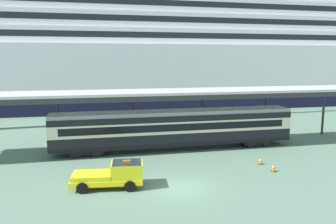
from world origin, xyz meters
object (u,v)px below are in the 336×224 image
(service_truck, at_px, (114,174))
(traffic_cone_near, at_px, (260,160))
(train_carriage, at_px, (175,128))
(cruise_ship, at_px, (151,47))
(traffic_cone_mid, at_px, (274,167))

(service_truck, height_order, traffic_cone_near, service_truck)
(train_carriage, relative_size, service_truck, 4.63)
(traffic_cone_near, bearing_deg, cruise_ship, 92.71)
(train_carriage, distance_m, traffic_cone_mid, 10.98)
(traffic_cone_near, relative_size, traffic_cone_mid, 0.93)
(traffic_cone_near, height_order, traffic_cone_mid, traffic_cone_mid)
(cruise_ship, xyz_separation_m, service_truck, (-11.03, -48.07, -10.94))
(service_truck, bearing_deg, cruise_ship, 77.08)
(cruise_ship, relative_size, train_carriage, 4.86)
(traffic_cone_mid, bearing_deg, cruise_ship, 92.72)
(train_carriage, height_order, service_truck, train_carriage)
(train_carriage, relative_size, traffic_cone_mid, 32.49)
(cruise_ship, height_order, traffic_cone_near, cruise_ship)
(train_carriage, height_order, traffic_cone_near, train_carriage)
(traffic_cone_near, bearing_deg, traffic_cone_mid, -86.90)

